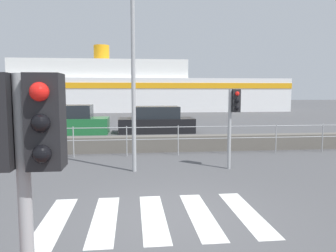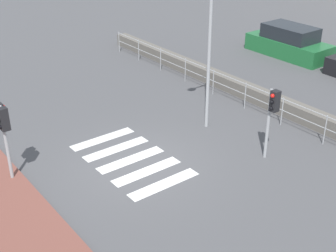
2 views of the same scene
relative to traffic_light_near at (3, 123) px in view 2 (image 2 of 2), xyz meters
name	(u,v)px [view 2 (image 2 of 2)]	position (x,y,z in m)	size (l,w,h in m)	color
ground_plane	(137,164)	(1.52, 3.51, -1.94)	(160.00, 160.00, 0.00)	#4C4C4F
sidewalk_brick	(12,210)	(1.52, -0.59, -1.88)	(24.00, 1.80, 0.12)	brown
crosswalk	(131,160)	(1.16, 3.51, -1.94)	(4.05, 2.40, 0.01)	silver
seawall	(277,104)	(1.52, 10.24, -1.64)	(22.94, 0.55, 0.60)	#605B54
harbor_fence	(263,99)	(1.52, 9.36, -1.21)	(20.69, 0.04, 1.10)	#9EA0A3
traffic_light_near	(3,123)	(0.00, 0.00, 0.00)	(0.58, 0.41, 2.47)	#9EA0A3
traffic_light_far	(272,109)	(3.81, 7.09, -0.17)	(0.34, 0.32, 2.41)	#9EA0A3
streetlamp	(205,31)	(0.83, 6.88, 1.69)	(0.32, 1.14, 5.83)	#9EA0A3
parked_car_green	(289,43)	(-2.81, 16.16, -1.26)	(4.55, 1.86, 1.59)	#1E6633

